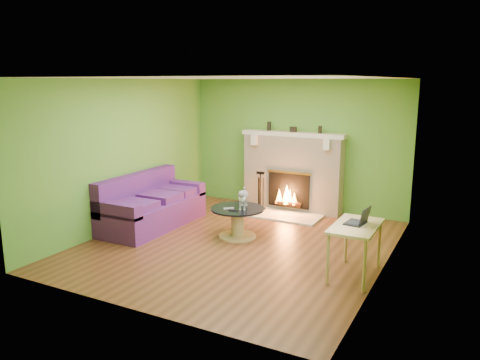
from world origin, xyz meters
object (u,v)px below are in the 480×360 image
at_px(sofa, 150,206).
at_px(cat, 243,198).
at_px(coffee_table, 238,220).
at_px(desk, 356,231).

distance_m(sofa, cat, 1.81).
bearing_deg(coffee_table, desk, -17.97).
height_order(sofa, desk, sofa).
bearing_deg(coffee_table, cat, 32.01).
height_order(coffee_table, desk, desk).
xyz_separation_m(sofa, cat, (1.77, 0.21, 0.32)).
height_order(sofa, coffee_table, sofa).
distance_m(sofa, coffee_table, 1.70).
bearing_deg(cat, desk, -40.17).
xyz_separation_m(desk, cat, (-2.04, 0.74, 0.05)).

